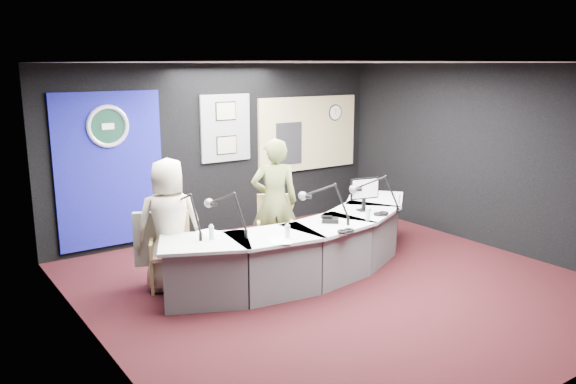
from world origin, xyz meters
TOP-DOWN VIEW (x-y plane):
  - ground at (0.00, 0.00)m, footprint 6.00×6.00m
  - ceiling at (0.00, 0.00)m, footprint 6.00×6.00m
  - wall_back at (0.00, 3.00)m, footprint 6.00×0.02m
  - wall_front at (0.00, -3.00)m, footprint 6.00×0.02m
  - wall_left at (-3.00, 0.00)m, footprint 0.02×6.00m
  - wall_right at (3.00, 0.00)m, footprint 0.02×6.00m
  - broadcast_desk at (-0.05, 0.55)m, footprint 4.50×1.90m
  - backdrop_panel at (-1.90, 2.97)m, footprint 1.60×0.05m
  - agency_seal at (-1.90, 2.93)m, footprint 0.63×0.07m
  - seal_center at (-1.90, 2.94)m, footprint 0.48×0.01m
  - pinboard at (0.05, 2.97)m, footprint 0.90×0.04m
  - framed_photo_upper at (0.05, 2.94)m, footprint 0.34×0.02m
  - framed_photo_lower at (0.05, 2.94)m, footprint 0.34×0.02m
  - booth_window_frame at (1.75, 2.97)m, footprint 2.12×0.06m
  - booth_glow at (1.75, 2.96)m, footprint 2.00×0.02m
  - equipment_rack at (1.30, 2.94)m, footprint 0.55×0.02m
  - wall_clock at (2.35, 2.94)m, footprint 0.28×0.01m
  - armchair_left at (-1.80, 1.07)m, footprint 0.70×0.70m
  - armchair_right at (-0.20, 1.13)m, footprint 0.69×0.69m
  - draped_jacket at (-1.92, 1.30)m, footprint 0.50×0.30m
  - person_man at (-1.80, 1.07)m, footprint 0.96×0.80m
  - person_woman at (-0.20, 1.13)m, footprint 0.78×0.68m
  - computer_monitor at (0.89, 0.49)m, footprint 0.38×0.11m
  - desk_phone at (0.11, 0.27)m, footprint 0.28×0.27m
  - headphones_near at (0.93, 0.17)m, footprint 0.21×0.21m
  - headphones_far at (-0.02, -0.20)m, footprint 0.21×0.21m
  - paper_stack at (-1.42, 0.75)m, footprint 0.24×0.32m
  - notepad at (-0.89, -0.03)m, footprint 0.33×0.38m
  - boom_mic_a at (-1.70, 0.82)m, footprint 0.21×0.73m
  - boom_mic_b at (-1.25, 0.58)m, footprint 0.30×0.71m
  - boom_mic_c at (0.03, 0.28)m, footprint 0.48×0.62m
  - boom_mic_d at (0.92, 0.29)m, footprint 0.62×0.48m
  - water_bottles at (0.01, 0.25)m, footprint 3.12×0.54m

SIDE VIEW (x-z plane):
  - ground at x=0.00m, z-range 0.00..0.00m
  - broadcast_desk at x=-0.05m, z-range 0.00..0.75m
  - armchair_right at x=-0.20m, z-range 0.00..0.90m
  - armchair_left at x=-1.80m, z-range 0.00..0.94m
  - draped_jacket at x=-1.92m, z-range 0.27..0.97m
  - paper_stack at x=-1.42m, z-range 0.75..0.75m
  - notepad at x=-0.89m, z-range 0.75..0.75m
  - headphones_near at x=0.93m, z-range 0.75..0.79m
  - headphones_far at x=-0.02m, z-range 0.75..0.79m
  - desk_phone at x=0.11m, z-range 0.75..0.80m
  - person_man at x=-1.80m, z-range 0.00..1.67m
  - water_bottles at x=0.01m, z-range 0.75..0.93m
  - person_woman at x=-0.20m, z-range 0.00..1.79m
  - boom_mic_a at x=-1.70m, z-range 0.75..1.35m
  - boom_mic_b at x=-1.25m, z-range 0.75..1.35m
  - boom_mic_c at x=0.03m, z-range 0.75..1.35m
  - boom_mic_d at x=0.92m, z-range 0.75..1.35m
  - computer_monitor at x=0.89m, z-range 0.94..1.20m
  - backdrop_panel at x=-1.90m, z-range 0.10..2.40m
  - wall_back at x=0.00m, z-range 0.00..2.80m
  - wall_front at x=0.00m, z-range 0.00..2.80m
  - wall_left at x=-3.00m, z-range 0.00..2.80m
  - wall_right at x=3.00m, z-range 0.00..2.80m
  - equipment_rack at x=1.30m, z-range 1.03..1.78m
  - framed_photo_lower at x=0.05m, z-range 1.33..1.60m
  - booth_window_frame at x=1.75m, z-range 0.89..2.21m
  - booth_glow at x=1.75m, z-range 0.95..2.15m
  - pinboard at x=0.05m, z-range 1.20..2.30m
  - agency_seal at x=-1.90m, z-range 1.58..2.21m
  - seal_center at x=-1.90m, z-range 1.66..2.14m
  - wall_clock at x=2.35m, z-range 1.76..2.04m
  - framed_photo_upper at x=0.05m, z-range 1.89..2.17m
  - ceiling at x=0.00m, z-range 2.79..2.81m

